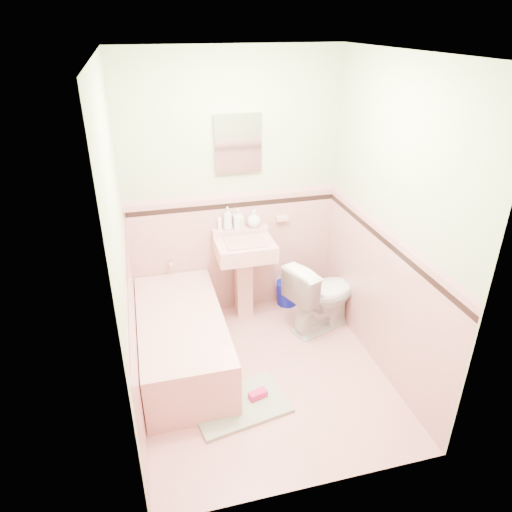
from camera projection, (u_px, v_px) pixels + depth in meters
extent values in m
plane|color=#D8918D|center=(263.00, 374.00, 3.95)|extent=(2.20, 2.20, 0.00)
plane|color=white|center=(266.00, 52.00, 2.81)|extent=(2.20, 2.20, 0.00)
plane|color=beige|center=(233.00, 192.00, 4.33)|extent=(2.50, 0.00, 2.50)
plane|color=beige|center=(321.00, 327.00, 2.43)|extent=(2.50, 0.00, 2.50)
plane|color=beige|center=(122.00, 256.00, 3.16)|extent=(0.00, 2.50, 2.50)
plane|color=beige|center=(390.00, 227.00, 3.61)|extent=(0.00, 2.50, 2.50)
plane|color=#DB9692|center=(235.00, 255.00, 4.62)|extent=(2.00, 0.00, 2.00)
plane|color=#DB9692|center=(313.00, 417.00, 2.74)|extent=(2.00, 0.00, 2.00)
plane|color=#DB9692|center=(135.00, 334.00, 3.46)|extent=(0.00, 2.20, 2.20)
plane|color=#DB9692|center=(378.00, 298.00, 3.90)|extent=(0.00, 2.20, 2.20)
plane|color=black|center=(234.00, 205.00, 4.37)|extent=(2.00, 0.00, 2.00)
plane|color=black|center=(318.00, 345.00, 2.51)|extent=(2.00, 0.00, 2.00)
plane|color=black|center=(127.00, 273.00, 3.22)|extent=(0.00, 2.20, 2.20)
plane|color=black|center=(385.00, 242.00, 3.66)|extent=(0.00, 2.20, 2.20)
plane|color=#D89596|center=(233.00, 195.00, 4.33)|extent=(2.00, 0.00, 2.00)
plane|color=#D89596|center=(320.00, 330.00, 2.46)|extent=(2.00, 0.00, 2.00)
plane|color=#D89596|center=(125.00, 260.00, 3.18)|extent=(0.00, 2.20, 2.20)
plane|color=#D89596|center=(387.00, 230.00, 3.62)|extent=(0.00, 2.20, 2.20)
cube|color=#D3928F|center=(182.00, 341.00, 3.99)|extent=(0.70, 1.50, 0.45)
cylinder|color=silver|center=(170.00, 261.00, 4.43)|extent=(0.04, 0.12, 0.04)
cylinder|color=silver|center=(241.00, 225.00, 4.39)|extent=(0.02, 0.02, 0.10)
cube|color=white|center=(238.00, 143.00, 4.11)|extent=(0.42, 0.04, 0.52)
cube|color=#D3928F|center=(282.00, 218.00, 4.54)|extent=(0.12, 0.07, 0.04)
imported|color=#B2B2B2|center=(228.00, 218.00, 4.37)|extent=(0.10, 0.10, 0.22)
imported|color=#B2B2B2|center=(238.00, 219.00, 4.40)|extent=(0.09, 0.09, 0.19)
imported|color=#B2B2B2|center=(254.00, 218.00, 4.44)|extent=(0.18, 0.18, 0.17)
cylinder|color=white|center=(220.00, 224.00, 4.38)|extent=(0.04, 0.04, 0.12)
imported|color=white|center=(322.00, 295.00, 4.41)|extent=(0.80, 0.63, 0.71)
cube|color=#959E84|center=(240.00, 404.00, 3.63)|extent=(0.79, 0.60, 0.03)
cube|color=#BF1E59|center=(258.00, 394.00, 3.66)|extent=(0.16, 0.10, 0.06)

